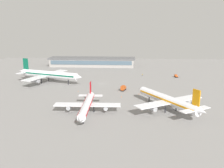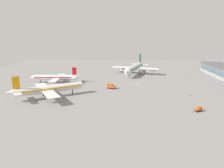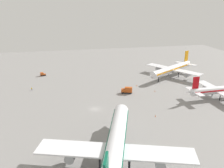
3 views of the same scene
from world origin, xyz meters
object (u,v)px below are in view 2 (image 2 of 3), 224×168
Objects in this scene: airplane_distant at (49,89)px; safety_cone_mid_apron at (89,88)px; catering_truck at (111,86)px; safety_cone_far_side at (97,92)px; airplane_at_gate at (135,68)px; baggage_tug at (199,109)px; ground_crew_worker at (190,94)px; airplane_taxiing at (56,77)px; safety_cone_near_gate at (108,79)px.

safety_cone_mid_apron is (22.79, -20.38, -4.90)m from airplane_distant.
catering_truck is 9.86× the size of safety_cone_far_side.
airplane_at_gate reaches higher than safety_cone_far_side.
baggage_tug is 27.06m from ground_crew_worker.
safety_cone_mid_apron is (15.91, 63.86, -0.55)m from ground_crew_worker.
baggage_tug reaches higher than ground_crew_worker.
airplane_distant reaches higher than baggage_tug.
safety_cone_near_gate is (12.37, -38.85, -4.03)m from airplane_taxiing.
ground_crew_worker is (26.72, -4.29, -0.31)m from baggage_tug.
airplane_distant is 69.28× the size of safety_cone_near_gate.
airplane_distant is at bearing 147.02° from baggage_tug.
airplane_at_gate is 32.12× the size of ground_crew_worker.
baggage_tug is at bearing -24.50° from catering_truck.
catering_truck is at bearing -92.82° from safety_cone_mid_apron.
safety_cone_near_gate is (43.59, 52.81, -0.55)m from ground_crew_worker.
safety_cone_mid_apron is at bearing 125.37° from baggage_tug.
airplane_taxiing is 43.29m from safety_cone_far_side.
safety_cone_mid_apron is at bearing 33.37° from safety_cone_far_side.
safety_cone_near_gate is at bearing 105.56° from baggage_tug.
safety_cone_mid_apron is at bearing -164.04° from catering_truck.
airplane_taxiing reaches higher than baggage_tug.
airplane_taxiing is at bearing 53.46° from safety_cone_far_side.
airplane_at_gate reaches higher than catering_truck.
catering_truck is 12.75m from safety_cone_far_side.
airplane_taxiing is at bearing -39.14° from airplane_at_gate.
safety_cone_near_gate is 29.80m from safety_cone_mid_apron.
ground_crew_worker is 68.48m from safety_cone_near_gate.
airplane_distant is 11.40× the size of baggage_tug.
baggage_tug is at bearing -46.39° from airplane_distant.
airplane_at_gate is 89.40× the size of safety_cone_mid_apron.
safety_cone_mid_apron is at bearing -13.54° from airplane_at_gate.
airplane_at_gate is 1.29× the size of airplane_distant.
baggage_tug is 2.18× the size of ground_crew_worker.
safety_cone_far_side is (32.27, 52.75, -0.86)m from baggage_tug.
safety_cone_mid_apron is at bearing 158.25° from safety_cone_near_gate.
airplane_taxiing reaches higher than ground_crew_worker.
airplane_distant reaches higher than airplane_taxiing.
ground_crew_worker is at bearing -129.53° from safety_cone_near_gate.
ground_crew_worker is 2.78× the size of safety_cone_near_gate.
safety_cone_far_side is (5.56, 57.04, -0.55)m from ground_crew_worker.
airplane_distant is 82.47m from baggage_tug.
baggage_tug is (-57.93, -87.38, -3.18)m from airplane_taxiing.
safety_cone_near_gate and safety_cone_mid_apron have the same top height.
airplane_distant is at bearing 138.20° from safety_cone_mid_apron.
airplane_taxiing is 23.44× the size of ground_crew_worker.
baggage_tug reaches higher than safety_cone_far_side.
safety_cone_near_gate is (50.47, -31.42, -4.90)m from airplane_distant.
catering_truck is (22.05, -35.47, -3.50)m from airplane_distant.
catering_truck is (-16.05, -42.90, -2.64)m from airplane_taxiing.
catering_truck is 3.54× the size of ground_crew_worker.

